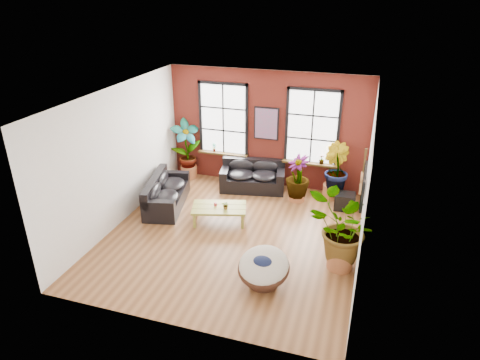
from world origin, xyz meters
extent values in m
cube|color=brown|center=(0.00, 0.00, -0.01)|extent=(6.00, 6.50, 0.02)
cube|color=white|center=(0.00, 0.00, 3.51)|extent=(6.00, 6.50, 0.02)
cube|color=#521813|center=(0.00, 3.26, 1.75)|extent=(6.00, 0.02, 3.50)
cube|color=silver|center=(0.00, -3.26, 1.75)|extent=(6.00, 0.02, 3.50)
cube|color=silver|center=(-3.01, 0.00, 1.75)|extent=(0.02, 6.50, 3.50)
cube|color=silver|center=(3.01, 0.00, 1.75)|extent=(0.02, 6.50, 3.50)
cube|color=white|center=(-1.35, 3.20, 1.95)|extent=(1.40, 0.02, 2.10)
cube|color=#3A280F|center=(-1.35, 3.13, 0.87)|extent=(1.60, 0.22, 0.06)
cube|color=white|center=(1.35, 3.20, 1.95)|extent=(1.40, 0.02, 2.10)
cube|color=#3A280F|center=(1.35, 3.13, 0.87)|extent=(1.60, 0.22, 0.06)
cube|color=black|center=(-0.26, 2.68, 0.22)|extent=(2.04, 1.26, 0.43)
cube|color=black|center=(-0.32, 3.03, 0.65)|extent=(1.91, 0.57, 0.44)
cube|color=black|center=(-1.08, 2.53, 0.54)|extent=(0.39, 0.95, 0.23)
cube|color=black|center=(0.57, 2.84, 0.54)|extent=(0.39, 0.95, 0.23)
ellipsoid|color=black|center=(-0.60, 2.57, 0.49)|extent=(0.92, 0.91, 0.25)
ellipsoid|color=black|center=(-0.65, 2.83, 0.65)|extent=(0.83, 0.39, 0.42)
ellipsoid|color=black|center=(0.11, 2.70, 0.49)|extent=(0.92, 0.91, 0.25)
ellipsoid|color=black|center=(0.06, 2.96, 0.65)|extent=(0.83, 0.39, 0.42)
cube|color=black|center=(-2.24, 0.95, 0.21)|extent=(1.32, 2.25, 0.41)
cube|color=black|center=(-2.57, 0.88, 0.62)|extent=(0.67, 2.10, 0.42)
cube|color=black|center=(-2.04, 0.03, 0.52)|extent=(0.91, 0.40, 0.22)
cube|color=black|center=(-2.45, 1.87, 0.52)|extent=(0.91, 0.40, 0.22)
ellipsoid|color=black|center=(-2.10, 0.55, 0.47)|extent=(0.93, 1.06, 0.24)
ellipsoid|color=black|center=(-2.35, 0.50, 0.62)|extent=(0.43, 0.95, 0.40)
ellipsoid|color=black|center=(-2.29, 1.37, 0.47)|extent=(0.93, 1.06, 0.24)
ellipsoid|color=black|center=(-2.54, 1.31, 0.62)|extent=(0.43, 0.95, 0.40)
cube|color=olive|center=(-0.55, 0.53, 0.41)|extent=(1.54, 1.13, 0.06)
cube|color=#3A280F|center=(-0.51, 0.41, 0.44)|extent=(1.33, 0.38, 0.00)
cube|color=#3A280F|center=(-0.58, 0.66, 0.44)|extent=(1.33, 0.38, 0.00)
cube|color=olive|center=(-1.05, 0.06, 0.19)|extent=(0.09, 0.09, 0.38)
cube|color=olive|center=(0.13, 0.40, 0.19)|extent=(0.09, 0.09, 0.38)
cube|color=olive|center=(-1.22, 0.67, 0.19)|extent=(0.09, 0.09, 0.38)
cube|color=olive|center=(-0.04, 1.00, 0.19)|extent=(0.09, 0.09, 0.38)
cylinder|color=#CF333D|center=(-0.66, 0.55, 0.49)|extent=(0.10, 0.10, 0.09)
cylinder|color=#3B2015|center=(1.20, -1.61, 0.12)|extent=(0.66, 0.66, 0.25)
torus|color=#3B2015|center=(1.20, -1.61, 0.41)|extent=(1.15, 1.15, 0.49)
ellipsoid|color=beige|center=(1.20, -1.61, 0.47)|extent=(1.11, 1.17, 0.66)
ellipsoid|color=#121A3A|center=(1.20, -1.66, 0.60)|extent=(0.44, 0.36, 0.18)
cube|color=black|center=(0.00, 3.19, 1.95)|extent=(0.74, 0.04, 0.98)
cube|color=#0C7F8C|center=(0.00, 3.16, 1.95)|extent=(0.66, 0.02, 0.90)
cube|color=black|center=(2.95, 0.30, 1.65)|extent=(0.06, 1.25, 0.72)
cube|color=black|center=(2.92, 0.30, 1.65)|extent=(0.01, 1.15, 0.62)
cylinder|color=#B27F4C|center=(2.90, 1.35, 1.13)|extent=(0.09, 0.38, 0.38)
cylinder|color=#B27F4C|center=(2.90, 1.35, 1.38)|extent=(0.09, 0.30, 0.30)
cylinder|color=black|center=(2.90, 1.35, 1.13)|extent=(0.09, 0.11, 0.11)
cube|color=#3A280F|center=(2.90, 1.35, 1.75)|extent=(0.04, 0.05, 0.55)
cube|color=#3A280F|center=(2.90, 1.35, 2.07)|extent=(0.06, 0.06, 0.14)
cube|color=black|center=(2.51, 2.25, 0.23)|extent=(0.58, 0.49, 0.46)
cylinder|color=#AD6238|center=(-2.47, 2.96, 0.19)|extent=(0.65, 0.65, 0.38)
cylinder|color=#AD6238|center=(2.10, 2.87, 0.20)|extent=(0.63, 0.63, 0.40)
cylinder|color=#AD6238|center=(2.65, -0.55, 0.20)|extent=(0.70, 0.70, 0.41)
cylinder|color=#AD6238|center=(1.16, 2.37, 0.17)|extent=(0.48, 0.48, 0.33)
imported|color=#155217|center=(-2.50, 2.92, 1.03)|extent=(1.12, 1.07, 1.76)
imported|color=#155217|center=(2.13, 2.84, 0.90)|extent=(1.03, 1.06, 1.50)
imported|color=#155217|center=(2.62, -0.53, 0.93)|extent=(1.83, 1.78, 1.54)
imported|color=#155217|center=(1.15, 2.37, 0.75)|extent=(0.97, 0.97, 1.23)
imported|color=#155217|center=(-0.34, 0.47, 0.55)|extent=(0.22, 0.20, 0.22)
imported|color=#155217|center=(-1.65, 3.13, 1.04)|extent=(0.17, 0.17, 0.27)
imported|color=#155217|center=(1.70, 3.13, 1.04)|extent=(0.19, 0.19, 0.27)
camera|label=1|loc=(2.90, -8.61, 5.67)|focal=32.00mm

